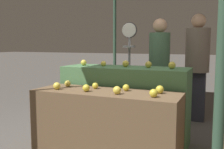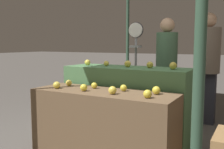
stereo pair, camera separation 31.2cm
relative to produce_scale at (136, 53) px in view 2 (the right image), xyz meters
The scene contains 18 objects.
display_counter_front 1.53m from the produce_scale, 81.40° to the right, with size 1.62×0.55×0.77m, color brown.
display_counter_back 0.99m from the produce_scale, 74.44° to the right, with size 1.62×0.55×0.99m, color #4C7A4C.
apple_front_0 1.51m from the produce_scale, 104.05° to the right, with size 0.08×0.08×0.08m, color yellow.
apple_front_1 1.45m from the produce_scale, 89.46° to the right, with size 0.08×0.08×0.08m, color gold.
apple_front_2 1.50m from the produce_scale, 75.14° to the right, with size 0.08×0.08×0.08m, color yellow.
apple_front_3 1.65m from the produce_scale, 61.85° to the right, with size 0.08×0.08×0.08m, color gold.
apple_front_4 1.30m from the produce_scale, 106.56° to the right, with size 0.07×0.07×0.07m, color yellow.
apple_front_5 1.26m from the produce_scale, 89.03° to the right, with size 0.07×0.07×0.07m, color gold.
apple_front_6 1.31m from the produce_scale, 71.80° to the right, with size 0.07×0.07×0.07m, color gold.
apple_front_7 1.46m from the produce_scale, 57.34° to the right, with size 0.08×0.08×0.08m, color gold.
apple_back_0 0.84m from the produce_scale, 119.25° to the right, with size 0.08×0.08×0.08m, color gold.
apple_back_1 0.73m from the produce_scale, 98.90° to the right, with size 0.07×0.07×0.07m, color yellow.
apple_back_2 0.75m from the produce_scale, 73.80° to the right, with size 0.08×0.08×0.08m, color yellow.
apple_back_3 0.88m from the produce_scale, 54.36° to the right, with size 0.08×0.08×0.08m, color gold.
apple_back_4 1.09m from the produce_scale, 42.09° to the right, with size 0.09×0.09×0.09m, color yellow.
produce_scale is the anchor object (origin of this frame).
person_vendor_at_scale 0.51m from the produce_scale, 26.71° to the left, with size 0.36×0.36×1.68m.
person_customer_left 1.17m from the produce_scale, 34.29° to the left, with size 0.39×0.39×1.77m.
Camera 2 is at (1.46, -2.41, 1.29)m, focal length 42.00 mm.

